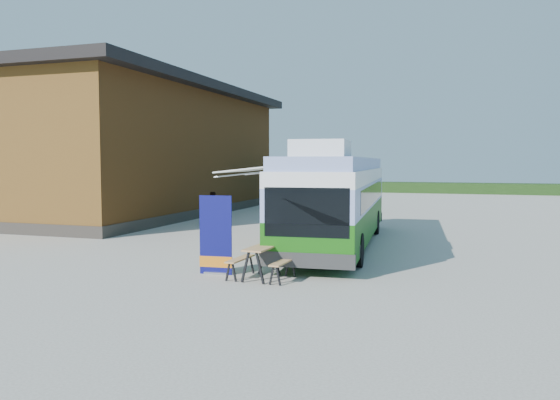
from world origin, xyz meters
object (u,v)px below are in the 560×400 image
(person_b, at_px, (212,208))
(slurry_tanker, at_px, (306,190))
(banner, at_px, (216,242))
(person_a, at_px, (273,206))
(picnic_table, at_px, (261,255))
(bus, at_px, (337,198))

(person_b, xyz_separation_m, slurry_tanker, (2.09, 9.80, 0.44))
(person_b, distance_m, slurry_tanker, 10.03)
(banner, relative_size, person_a, 1.17)
(picnic_table, xyz_separation_m, person_a, (-3.70, 11.69, 0.29))
(banner, xyz_separation_m, person_b, (-5.41, 11.20, -0.09))
(bus, height_order, picnic_table, bus)
(person_a, bearing_deg, banner, -123.45)
(picnic_table, xyz_separation_m, person_b, (-6.79, 11.37, 0.15))
(bus, xyz_separation_m, banner, (-2.05, -6.03, -0.89))
(bus, relative_size, person_b, 7.74)
(picnic_table, height_order, person_b, person_b)
(banner, xyz_separation_m, slurry_tanker, (-3.32, 21.00, 0.35))
(picnic_table, bearing_deg, banner, 175.98)
(banner, relative_size, person_b, 1.37)
(person_a, bearing_deg, bus, -96.32)
(bus, distance_m, person_a, 7.08)
(picnic_table, height_order, slurry_tanker, slurry_tanker)
(picnic_table, distance_m, person_b, 13.24)
(picnic_table, bearing_deg, person_b, 123.76)
(picnic_table, relative_size, person_b, 0.99)
(bus, relative_size, picnic_table, 7.86)
(picnic_table, distance_m, person_a, 12.27)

